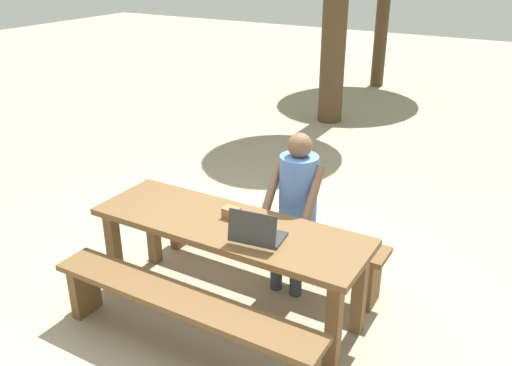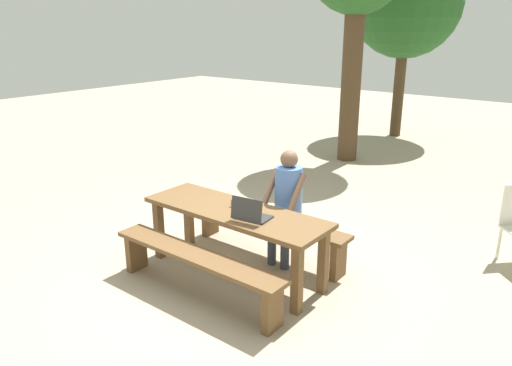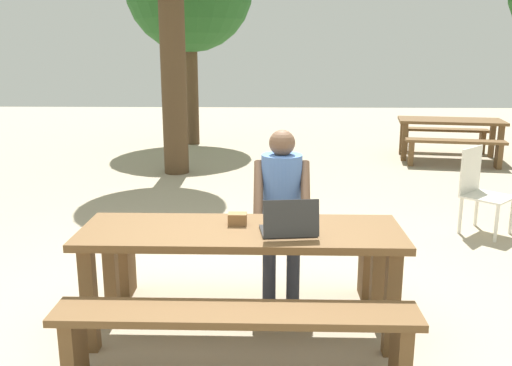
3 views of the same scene
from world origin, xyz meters
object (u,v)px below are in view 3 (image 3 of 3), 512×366
at_px(picnic_table_mid, 450,125).
at_px(plastic_chair, 480,189).
at_px(picnic_table_front, 241,245).
at_px(laptop, 289,226).
at_px(person_seated, 282,202).
at_px(small_pouch, 237,219).

bearing_deg(picnic_table_mid, plastic_chair, -93.66).
relative_size(picnic_table_front, laptop, 5.59).
distance_m(person_seated, picnic_table_mid, 6.47).
bearing_deg(small_pouch, person_seated, 57.51).
bearing_deg(plastic_chair, picnic_table_mid, 31.29).
bearing_deg(picnic_table_mid, person_seated, -108.84).
xyz_separation_m(person_seated, plastic_chair, (2.13, 1.67, -0.31)).
height_order(picnic_table_front, plastic_chair, plastic_chair).
height_order(laptop, small_pouch, laptop).
bearing_deg(person_seated, small_pouch, -122.49).
relative_size(laptop, picnic_table_mid, 0.20).
height_order(small_pouch, plastic_chair, plastic_chair).
bearing_deg(laptop, picnic_table_front, -28.02).
xyz_separation_m(picnic_table_front, person_seated, (0.28, 0.57, 0.14)).
height_order(picnic_table_front, picnic_table_mid, picnic_table_front).
relative_size(laptop, person_seated, 0.29).
xyz_separation_m(picnic_table_front, laptop, (0.31, -0.12, 0.18)).
xyz_separation_m(laptop, person_seated, (-0.03, 0.69, -0.04)).
bearing_deg(laptop, picnic_table_mid, -122.55).
relative_size(plastic_chair, picnic_table_mid, 0.48).
distance_m(picnic_table_front, plastic_chair, 3.29).
bearing_deg(picnic_table_mid, small_pouch, -109.17).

